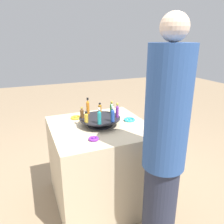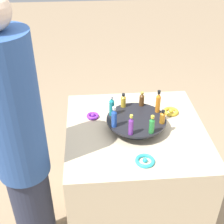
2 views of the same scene
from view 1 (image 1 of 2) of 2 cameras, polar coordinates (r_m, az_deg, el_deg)
The scene contains 15 objects.
ground_plane at distance 2.35m, azimuth -2.83°, elevation -21.31°, with size 12.00×12.00×0.00m, color #997F60.
party_table at distance 2.12m, azimuth -3.00°, elevation -13.25°, with size 0.85×0.85×0.78m.
display_stand at distance 1.93m, azimuth -3.21°, elevation -2.15°, with size 0.36×0.36×0.08m.
bottle_teal at distance 1.75m, azimuth -3.33°, elevation -1.22°, with size 0.03×0.03×0.14m.
bottle_blue at distance 1.80m, azimuth 0.16°, elevation -0.74°, with size 0.03×0.03×0.13m.
bottle_purple at distance 1.90m, azimuth 1.38°, elevation 0.31°, with size 0.03×0.03×0.13m.
bottle_green at distance 2.01m, azimuth -0.10°, elevation 1.09°, with size 0.03×0.03×0.11m.
bottle_amber at distance 2.05m, azimuth -3.19°, elevation 1.11°, with size 0.03×0.03×0.09m.
bottle_orange at distance 2.01m, azimuth -6.33°, elevation 1.46°, with size 0.03×0.03×0.15m.
bottle_brown at distance 1.91m, azimuth -7.87°, elevation -0.23°, with size 0.03×0.03×0.10m.
bottle_gold at distance 1.81m, azimuth -6.75°, elevation -1.36°, with size 0.03×0.03×0.09m.
ribbon_bow_purple at distance 1.67m, azimuth -4.84°, elevation -6.96°, with size 0.08×0.08×0.03m.
ribbon_bow_teal at distance 2.06m, azimuth 4.57°, elevation -1.99°, with size 0.11×0.11×0.03m.
ribbon_bow_gold at distance 2.13m, azimuth -9.39°, elevation -1.40°, with size 0.10×0.10×0.03m.
person_figure at distance 1.49m, azimuth 13.50°, elevation -8.79°, with size 0.28×0.28×1.65m.
Camera 1 is at (1.70, -0.59, 1.51)m, focal length 35.00 mm.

